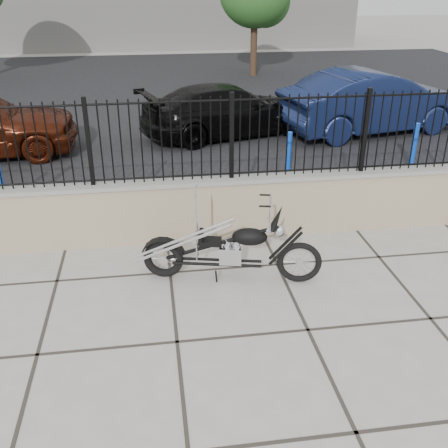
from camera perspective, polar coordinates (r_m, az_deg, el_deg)
ground_plane at (r=5.98m, az=-5.13°, el=-12.68°), size 90.00×90.00×0.00m
parking_lot at (r=17.58m, az=-7.79°, el=13.40°), size 30.00×30.00×0.00m
retaining_wall at (r=7.88m, az=-6.42°, el=1.44°), size 14.00×0.36×0.96m
iron_fence at (r=7.50m, az=-6.82°, el=8.98°), size 14.00×0.08×1.20m
chopper_motorcycle at (r=6.71m, az=0.37°, el=-1.10°), size 2.27×0.88×1.34m
car_black at (r=13.19m, az=0.39°, el=12.29°), size 4.63×2.94×1.25m
car_blue at (r=13.89m, az=15.92°, el=12.66°), size 4.94×2.60×1.55m
bollard_a at (r=9.88m, az=-23.22°, el=4.44°), size 0.14×0.14×0.91m
bollard_b at (r=10.41m, az=7.03°, el=7.45°), size 0.13×0.13×0.92m
bollard_c at (r=11.56m, az=19.97°, el=8.00°), size 0.13×0.13×0.95m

